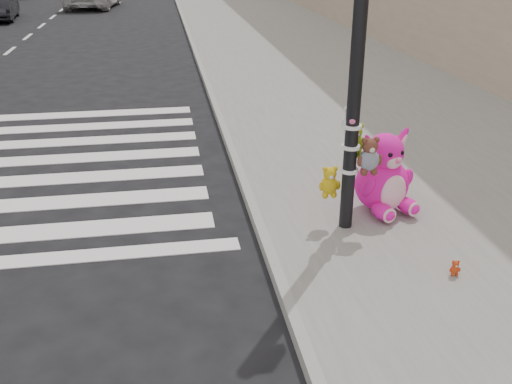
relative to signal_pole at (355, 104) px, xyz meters
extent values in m
plane|color=black|center=(-2.63, -1.82, -1.71)|extent=(120.00, 120.00, 0.00)
cube|color=slate|center=(2.37, 8.18, -1.64)|extent=(7.00, 80.00, 0.14)
cube|color=gray|center=(-1.08, 8.18, -1.64)|extent=(0.12, 80.00, 0.15)
cylinder|color=black|center=(-0.03, -0.02, 0.43)|extent=(0.16, 0.16, 4.00)
cylinder|color=white|center=(-0.03, -0.02, -0.82)|extent=(0.22, 0.22, 0.04)
cylinder|color=white|center=(-0.03, -0.02, -0.52)|extent=(0.22, 0.22, 0.04)
cylinder|color=white|center=(-0.03, -0.02, -0.27)|extent=(0.22, 0.22, 0.04)
ellipsoid|color=#FF15AB|center=(0.48, 0.02, -1.47)|extent=(0.33, 0.43, 0.20)
ellipsoid|color=#FF15AB|center=(0.86, 0.14, -1.47)|extent=(0.33, 0.43, 0.20)
ellipsoid|color=#FF15AB|center=(0.57, 0.38, -1.21)|extent=(0.86, 0.79, 0.71)
ellipsoid|color=#F9BFD1|center=(0.65, 0.15, -1.23)|extent=(0.42, 0.25, 0.47)
sphere|color=#FF15AB|center=(0.57, 0.38, -0.76)|extent=(0.62, 0.62, 0.49)
ellipsoid|color=#FF15AB|center=(0.36, 0.34, -0.70)|extent=(0.35, 0.20, 0.49)
ellipsoid|color=#FF15AB|center=(0.78, 0.47, -0.70)|extent=(0.35, 0.20, 0.49)
camera|label=1|loc=(-2.17, -6.11, 1.74)|focal=40.00mm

